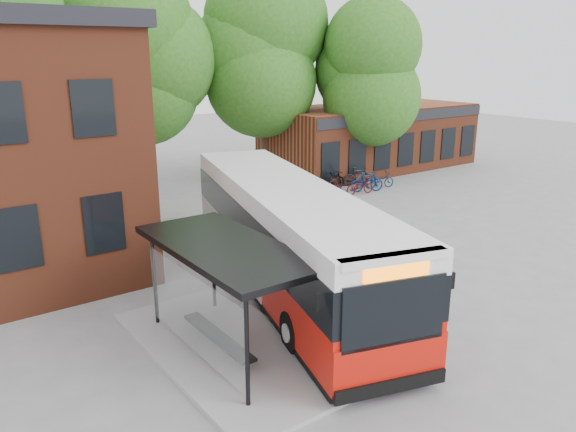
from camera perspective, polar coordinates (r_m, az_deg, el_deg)
ground at (r=17.85m, az=4.99°, el=-7.95°), size 100.00×100.00×0.00m
shop_row at (r=37.14m, az=8.43°, el=7.93°), size 14.00×6.20×4.00m
bus_shelter at (r=14.12m, az=-6.19°, el=-8.36°), size 3.60×7.00×2.90m
bike_rail at (r=30.76m, az=5.85°, el=2.85°), size 5.20×0.10×0.38m
tree_0 at (r=28.64m, az=-26.95°, el=10.97°), size 7.92×7.92×11.00m
tree_1 at (r=31.55m, az=-14.41°, el=11.99°), size 7.92×7.92×10.40m
tree_2 at (r=33.92m, az=-2.50°, el=13.25°), size 7.92×7.92×11.00m
tree_3 at (r=34.03m, az=8.56°, el=11.65°), size 7.04×7.04×9.28m
city_bus at (r=17.67m, az=-0.12°, el=-2.25°), size 6.45×13.58×3.38m
bicycle_0 at (r=29.21m, az=3.92°, el=2.75°), size 1.90×1.01×0.95m
bicycle_1 at (r=28.95m, az=2.64°, el=2.74°), size 1.81×0.95×1.05m
bicycle_2 at (r=30.47m, az=3.74°, el=3.35°), size 1.87×0.68×0.98m
bicycle_3 at (r=31.08m, az=4.74°, el=3.61°), size 1.72×0.69×1.00m
bicycle_4 at (r=30.15m, az=7.30°, el=3.01°), size 1.73×0.82×0.87m
bicycle_5 at (r=30.76m, az=8.04°, el=3.46°), size 1.88×1.19×1.10m
bicycle_6 at (r=31.77m, az=9.33°, el=3.61°), size 1.77×1.03×0.88m
bicycle_7 at (r=32.11m, az=7.16°, el=4.02°), size 1.86×1.13×1.08m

